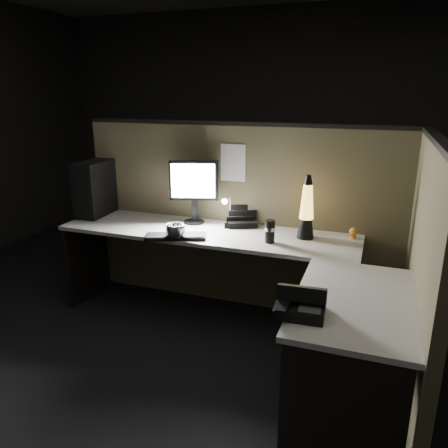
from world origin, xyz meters
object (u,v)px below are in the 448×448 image
(keyboard, at_px, (176,237))
(lava_lamp, at_px, (307,212))
(monitor, at_px, (194,186))
(desk_phone, at_px, (300,302))
(pc_tower, at_px, (96,188))

(keyboard, relative_size, lava_lamp, 0.95)
(monitor, bearing_deg, lava_lamp, -22.93)
(lava_lamp, height_order, desk_phone, lava_lamp)
(desk_phone, bearing_deg, monitor, 128.21)
(pc_tower, xyz_separation_m, monitor, (0.89, 0.05, 0.07))
(monitor, distance_m, lava_lamp, 0.93)
(monitor, height_order, keyboard, monitor)
(monitor, relative_size, desk_phone, 1.97)
(pc_tower, distance_m, lava_lamp, 1.81)
(lava_lamp, bearing_deg, monitor, 174.44)
(keyboard, xyz_separation_m, lava_lamp, (0.89, 0.32, 0.18))
(pc_tower, bearing_deg, monitor, 0.17)
(keyboard, xyz_separation_m, desk_phone, (1.06, -0.81, 0.04))
(pc_tower, relative_size, monitor, 0.92)
(monitor, bearing_deg, desk_phone, -65.78)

